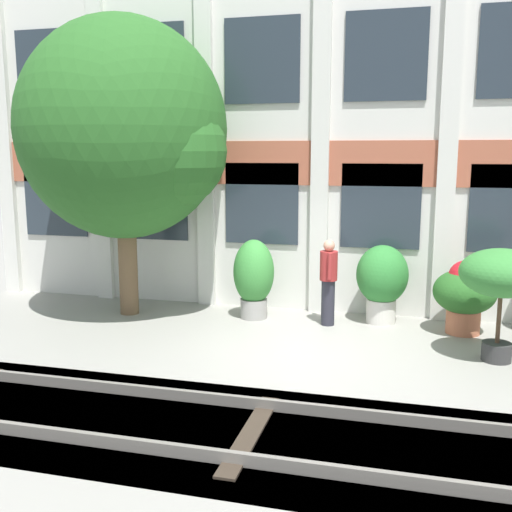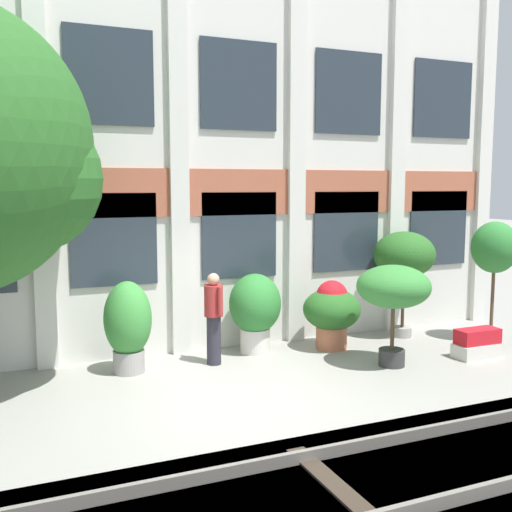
# 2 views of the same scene
# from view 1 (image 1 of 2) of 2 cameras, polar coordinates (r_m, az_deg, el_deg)

# --- Properties ---
(ground_plane) EXTENTS (80.00, 80.00, 0.00)m
(ground_plane) POSITION_cam_1_polar(r_m,az_deg,el_deg) (10.36, 3.67, -8.87)
(ground_plane) COLOR gray
(apartment_facade) EXTENTS (15.12, 0.64, 7.81)m
(apartment_facade) POSITION_cam_1_polar(r_m,az_deg,el_deg) (12.62, 6.40, 12.38)
(apartment_facade) COLOR silver
(apartment_facade) RESTS_ON ground
(rail_tracks) EXTENTS (22.76, 2.80, 0.43)m
(rail_tracks) POSITION_cam_1_polar(r_m,az_deg,el_deg) (7.54, -1.22, -17.46)
(rail_tracks) COLOR #423F3A
(rail_tracks) RESTS_ON ground
(broadleaf_tree) EXTENTS (4.34, 4.14, 5.95)m
(broadleaf_tree) POSITION_cam_1_polar(r_m,az_deg,el_deg) (12.40, -12.54, 11.20)
(broadleaf_tree) COLOR brown
(broadleaf_tree) RESTS_ON ground
(potted_plant_stone_basin) EXTENTS (1.14, 1.14, 1.37)m
(potted_plant_stone_basin) POSITION_cam_1_polar(r_m,az_deg,el_deg) (11.68, 19.26, -3.32)
(potted_plant_stone_basin) COLOR #B76647
(potted_plant_stone_basin) RESTS_ON ground
(potted_plant_fluted_column) EXTENTS (0.82, 0.82, 1.61)m
(potted_plant_fluted_column) POSITION_cam_1_polar(r_m,az_deg,el_deg) (12.02, -0.22, -1.72)
(potted_plant_fluted_column) COLOR gray
(potted_plant_fluted_column) RESTS_ON ground
(potted_plant_glazed_jar) EXTENTS (1.01, 1.01, 1.54)m
(potted_plant_glazed_jar) POSITION_cam_1_polar(r_m,az_deg,el_deg) (11.95, 11.92, -2.15)
(potted_plant_glazed_jar) COLOR beige
(potted_plant_glazed_jar) RESTS_ON ground
(potted_plant_terracotta_small) EXTENTS (1.32, 1.32, 1.83)m
(potted_plant_terracotta_small) POSITION_cam_1_polar(r_m,az_deg,el_deg) (10.20, 22.37, -1.85)
(potted_plant_terracotta_small) COLOR #333333
(potted_plant_terracotta_small) RESTS_ON ground
(resident_by_doorway) EXTENTS (0.34, 0.52, 1.67)m
(resident_by_doorway) POSITION_cam_1_polar(r_m,az_deg,el_deg) (11.61, 6.91, -2.25)
(resident_by_doorway) COLOR #282833
(resident_by_doorway) RESTS_ON ground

